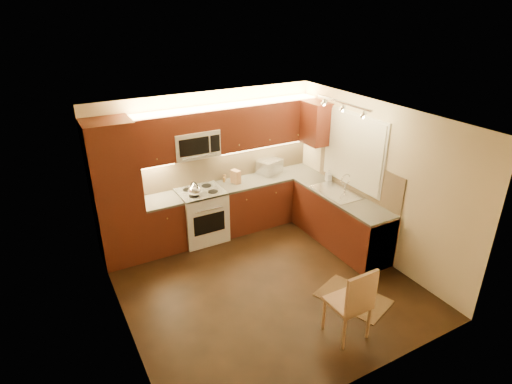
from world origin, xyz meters
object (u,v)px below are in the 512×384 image
stove (202,215)px  sink (337,188)px  kettle (195,189)px  soap_bottle (329,175)px  toaster_oven (269,166)px  knife_block (236,177)px  microwave (195,143)px  dining_chair (348,301)px

stove → sink: size_ratio=1.07×
stove → kettle: bearing=-138.4°
sink → soap_bottle: bearing=68.1°
toaster_oven → knife_block: toaster_oven is taller
sink → kettle: kettle is taller
kettle → sink: bearing=-44.5°
stove → kettle: 0.62m
microwave → knife_block: size_ratio=3.22×
microwave → knife_block: (0.70, -0.08, -0.70)m
stove → dining_chair: (0.67, -3.04, 0.05)m
sink → dining_chair: size_ratio=0.84×
microwave → soap_bottle: bearing=-19.8°
microwave → knife_block: 0.99m
stove → soap_bottle: soap_bottle is taller
knife_block → soap_bottle: size_ratio=1.14×
toaster_oven → dining_chair: (-0.78, -3.22, -0.52)m
microwave → kettle: bearing=-119.2°
stove → sink: bearing=-29.4°
sink → soap_bottle: soap_bottle is taller
knife_block → stove: bearing=168.5°
sink → microwave: bearing=147.8°
kettle → soap_bottle: bearing=-32.3°
microwave → knife_block: microwave is taller
kettle → toaster_oven: 1.63m
soap_bottle → toaster_oven: bearing=138.9°
toaster_oven → soap_bottle: (0.74, -0.83, -0.02)m
dining_chair → toaster_oven: bearing=75.8°
microwave → soap_bottle: (2.19, -0.79, -0.72)m
knife_block → microwave: bearing=157.4°
microwave → soap_bottle: size_ratio=3.67×
kettle → toaster_oven: size_ratio=0.59×
microwave → sink: size_ratio=0.88×
microwave → stove: bearing=-90.0°
dining_chair → soap_bottle: bearing=57.0°
knife_block → dining_chair: (-0.02, -3.10, -0.51)m
toaster_oven → microwave: bearing=164.4°
kettle → dining_chair: kettle is taller
kettle → stove: bearing=21.8°
soap_bottle → microwave: bearing=167.5°
microwave → dining_chair: (0.67, -3.18, -1.21)m
toaster_oven → soap_bottle: toaster_oven is taller
sink → toaster_oven: size_ratio=2.01×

